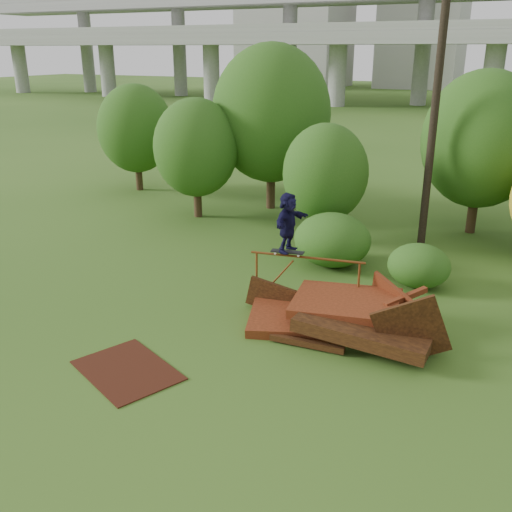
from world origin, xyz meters
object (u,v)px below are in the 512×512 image
at_px(skater, 288,222).
at_px(flat_plate, 127,370).
at_px(scrap_pile, 342,318).
at_px(utility_pole, 436,99).

height_order(skater, flat_plate, skater).
relative_size(scrap_pile, utility_pole, 0.55).
height_order(scrap_pile, utility_pole, utility_pole).
xyz_separation_m(scrap_pile, utility_pole, (0.46, 7.94, 4.82)).
bearing_deg(scrap_pile, skater, 160.00).
bearing_deg(flat_plate, utility_pole, 70.40).
relative_size(scrap_pile, flat_plate, 2.38).
bearing_deg(flat_plate, skater, 66.99).
relative_size(scrap_pile, skater, 3.51).
bearing_deg(scrap_pile, flat_plate, -133.91).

